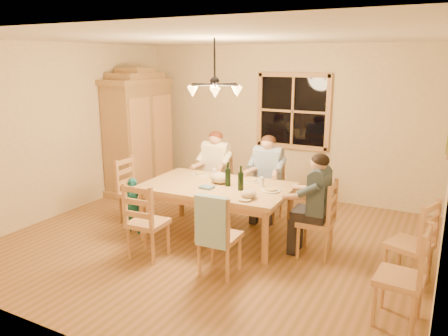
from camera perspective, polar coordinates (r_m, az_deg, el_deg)
The scene contains 31 objects.
floor at distance 6.12m, azimuth -1.12°, elevation -9.48°, with size 5.50×5.50×0.00m, color olive.
ceiling at distance 5.62m, azimuth -1.26°, elevation 16.66°, with size 5.50×5.00×0.02m, color white.
wall_back at distance 7.97m, azimuth 7.65°, elevation 6.03°, with size 5.50×0.02×2.70m, color beige.
wall_left at distance 7.44m, azimuth -20.10°, elevation 4.74°, with size 0.02×5.00×2.70m, color beige.
window at distance 7.84m, azimuth 8.98°, elevation 7.34°, with size 1.30×0.06×1.30m.
chandelier at distance 5.62m, azimuth -1.22°, elevation 10.31°, with size 0.77×0.68×0.71m.
armoire at distance 8.29m, azimuth -11.04°, elevation 4.16°, with size 0.66×1.40×2.30m.
dining_table at distance 6.03m, azimuth -0.89°, elevation -3.12°, with size 2.05×1.30×0.76m.
chair_far_left at distance 7.16m, azimuth -1.10°, elevation -3.35°, with size 0.46×0.44×0.99m.
chair_far_right at distance 6.83m, azimuth 5.60°, elevation -4.30°, with size 0.46×0.44×0.99m.
chair_near_left at distance 5.64m, azimuth -9.83°, elevation -8.49°, with size 0.46×0.44×0.99m.
chair_near_right at distance 5.16m, azimuth -0.57°, elevation -10.46°, with size 0.46×0.44×0.99m.
chair_end_left at distance 6.85m, azimuth -11.37°, elevation -4.46°, with size 0.44×0.46×0.99m.
chair_end_right at distance 5.71m, azimuth 11.83°, elevation -8.30°, with size 0.44×0.46×0.99m.
adult_woman at distance 7.02m, azimuth -1.12°, elevation 0.84°, with size 0.41×0.44×0.87m.
adult_plaid_man at distance 6.68m, azimuth 5.71°, elevation 0.08°, with size 0.41×0.44×0.87m.
adult_slate_man at distance 5.53m, azimuth 12.11°, elevation -3.13°, with size 0.44×0.41×0.87m.
towel at distance 4.85m, azimuth -1.58°, elevation -7.03°, with size 0.38×0.10×0.58m, color #9BBFD1.
wine_bottle_a at distance 5.92m, azimuth 0.51°, elevation -0.82°, with size 0.08×0.08×0.33m, color black.
wine_bottle_b at distance 5.74m, azimuth 2.21°, elevation -1.31°, with size 0.08×0.08×0.33m, color black.
plate_woman at distance 6.52m, azimuth -3.10°, elevation -0.85°, with size 0.26×0.26×0.02m, color white.
plate_plaid at distance 6.17m, azimuth 3.55°, elevation -1.72°, with size 0.26×0.26×0.02m, color white.
plate_slate at distance 5.76m, azimuth 6.13°, elevation -2.94°, with size 0.26×0.26×0.02m, color white.
wine_glass_a at distance 6.36m, azimuth -1.29°, elevation -0.65°, with size 0.06×0.06×0.14m, color silver.
wine_glass_b at distance 5.91m, azimuth 4.98°, elevation -1.85°, with size 0.06×0.06×0.14m, color silver.
cap at distance 5.44m, azimuth 3.22°, elevation -3.41°, with size 0.20×0.20×0.11m, color tan.
napkin at distance 5.85m, azimuth -2.27°, elevation -2.54°, with size 0.18×0.14×0.03m, color slate.
cloth_bundle at distance 6.07m, azimuth -0.51°, elevation -1.30°, with size 0.28×0.22×0.15m, color tan.
child at distance 6.39m, azimuth -11.74°, elevation -4.87°, with size 0.29×0.19×0.81m, color #196772.
chair_spare_front at distance 4.58m, azimuth 21.77°, elevation -14.93°, with size 0.45×0.47×0.99m.
chair_spare_back at distance 5.35m, azimuth 22.87°, elevation -10.73°, with size 0.54×0.56×0.99m.
Camera 1 is at (2.73, -4.90, 2.45)m, focal length 35.00 mm.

